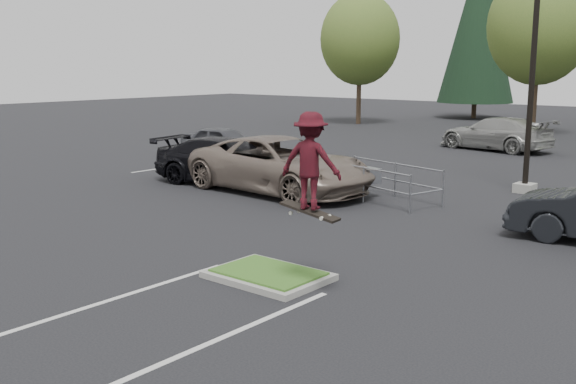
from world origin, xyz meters
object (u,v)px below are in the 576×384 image
Objects in this scene: light_pole at (534,49)px; cart_corral at (370,175)px; skateboarder at (310,161)px; car_l_grey at (224,143)px; car_l_tan at (281,165)px; decid_a at (360,42)px; car_l_black at (228,161)px; conif_a at (478,24)px; car_far_silver at (497,133)px; decid_b at (539,30)px.

cart_corral is (-3.43, -3.89, -3.87)m from light_pole.
skateboarder is at bearing -49.55° from cart_corral.
light_pole reaches higher than car_l_grey.
decid_a is at bearing 32.25° from car_l_tan.
light_pole reaches higher than car_l_black.
car_l_tan is 2.38m from car_l_black.
skateboarder is (15.20, -40.25, -4.67)m from conif_a.
light_pole is 2.47× the size of cart_corral.
conif_a is 43.28m from skateboarder.
conif_a is 34.13m from car_l_black.
skateboarder is at bearing -86.73° from light_pole.
car_far_silver reaches higher than car_l_grey.
conif_a is 29.24m from car_l_grey.
skateboarder reaches higher than car_far_silver.
conif_a reaches higher than car_far_silver.
car_l_tan reaches higher than car_l_grey.
decid_b is 24.09m from car_l_tan.
light_pole is 10.56m from car_l_black.
decid_a is 27.06m from cart_corral.
decid_b is 23.26m from cart_corral.
decid_b is at bearing -92.30° from skateboarder.
car_far_silver is at bearing 111.29° from cart_corral.
conif_a is 3.17× the size of cart_corral.
cart_corral is 2.20× the size of skateboarder.
conif_a is 6.96× the size of skateboarder.
decid_b is at bearing -25.03° from car_l_grey.
decid_b reaches higher than skateboarder.
light_pole is 1.57× the size of car_l_tan.
car_l_grey is (5.33, -18.53, -4.88)m from decid_a.
car_l_tan is (-2.69, -1.11, 0.21)m from cart_corral.
car_l_grey reaches higher than cart_corral.
cart_corral is 5.19m from car_l_black.
conif_a reaches higher than light_pole.
car_l_tan is at bearing -128.21° from car_l_grey.
conif_a is at bearing -84.80° from skateboarder.
skateboarder is at bearing -132.80° from car_l_tan.
decid_a is at bearing 10.32° from car_l_grey.
conif_a reaches higher than car_l_grey.
skateboarder is 0.29× the size of car_l_tan.
decid_a is 36.00m from skateboarder.
car_far_silver is (1.35, -8.53, -5.24)m from decid_b.
light_pole is 25.86m from decid_a.
light_pole is at bearing -46.77° from car_l_tan.
car_l_tan is at bearing 6.64° from car_far_silver.
car_far_silver is (8.02, 10.50, 0.10)m from car_l_grey.
car_far_silver is at bearing -31.04° from decid_a.
car_l_black is at bearing -66.51° from decid_a.
skateboarder is at bearing -57.61° from decid_a.
light_pole is at bearing 62.82° from cart_corral.
car_l_grey is at bearing -55.73° from skateboarder.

